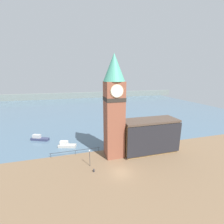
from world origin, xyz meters
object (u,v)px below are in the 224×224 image
boat_near (66,145)px  boat_far (39,138)px  clock_tower (114,105)px  pier_building (150,136)px  lamp_post (90,155)px  mooring_bollard_near (94,170)px

boat_near → boat_far: bearing=156.2°
clock_tower → boat_near: 18.67m
pier_building → boat_near: size_ratio=2.83×
pier_building → lamp_post: bearing=-170.8°
boat_far → mooring_bollard_near: bearing=-31.6°
clock_tower → boat_near: bearing=146.7°
boat_near → boat_far: (-8.27, 7.16, -0.01)m
pier_building → boat_far: pier_building is taller
boat_far → lamp_post: 22.65m
boat_far → boat_near: bearing=-17.0°
boat_near → clock_tower: bearing=-16.2°
pier_building → clock_tower: bearing=176.5°
clock_tower → pier_building: size_ratio=1.69×
clock_tower → mooring_bollard_near: size_ratio=34.99×
boat_near → lamp_post: (5.25, -10.90, 2.08)m
clock_tower → mooring_bollard_near: (-5.97, -5.50, -12.58)m
mooring_bollard_near → pier_building: bearing=17.6°
clock_tower → boat_far: bearing=143.4°
clock_tower → pier_building: bearing=-3.5°
pier_building → boat_far: (-29.49, 15.46, -3.75)m
boat_near → mooring_bollard_near: (5.75, -13.22, -0.28)m
pier_building → boat_near: pier_building is taller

